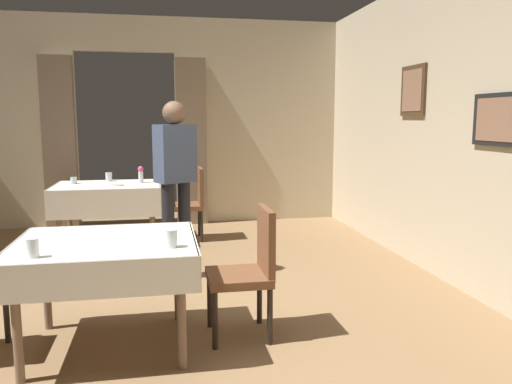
{
  "coord_description": "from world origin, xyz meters",
  "views": [
    {
      "loc": [
        0.48,
        -3.48,
        1.56
      ],
      "look_at": [
        1.22,
        0.45,
        0.98
      ],
      "focal_mm": 35.7,
      "sensor_mm": 36.0,
      "label": 1
    }
  ],
  "objects_px": {
    "chair_far_right": "(192,200)",
    "plate_far_c": "(116,185)",
    "glass_mid_a": "(33,248)",
    "person_waiter_by_doorway": "(175,174)",
    "dining_table_mid": "(106,253)",
    "dining_table_far": "(108,193)",
    "glass_far_d": "(109,177)",
    "glass_mid_b": "(171,239)",
    "chair_mid_right": "(250,266)",
    "glass_far_b": "(74,180)",
    "flower_vase_far": "(141,174)"
  },
  "relations": [
    {
      "from": "dining_table_far",
      "to": "chair_far_right",
      "type": "bearing_deg",
      "value": 2.46
    },
    {
      "from": "chair_far_right",
      "to": "person_waiter_by_doorway",
      "type": "relative_size",
      "value": 0.54
    },
    {
      "from": "dining_table_mid",
      "to": "glass_mid_a",
      "type": "relative_size",
      "value": 10.43
    },
    {
      "from": "dining_table_mid",
      "to": "glass_far_d",
      "type": "bearing_deg",
      "value": 95.07
    },
    {
      "from": "dining_table_mid",
      "to": "dining_table_far",
      "type": "relative_size",
      "value": 0.92
    },
    {
      "from": "glass_mid_a",
      "to": "flower_vase_far",
      "type": "bearing_deg",
      "value": 82.03
    },
    {
      "from": "flower_vase_far",
      "to": "glass_far_b",
      "type": "distance_m",
      "value": 0.82
    },
    {
      "from": "glass_far_b",
      "to": "glass_mid_a",
      "type": "bearing_deg",
      "value": -84.63
    },
    {
      "from": "chair_far_right",
      "to": "glass_mid_a",
      "type": "height_order",
      "value": "chair_far_right"
    },
    {
      "from": "dining_table_far",
      "to": "chair_far_right",
      "type": "height_order",
      "value": "chair_far_right"
    },
    {
      "from": "glass_far_b",
      "to": "dining_table_mid",
      "type": "bearing_deg",
      "value": -77.46
    },
    {
      "from": "glass_far_b",
      "to": "glass_far_d",
      "type": "distance_m",
      "value": 0.45
    },
    {
      "from": "dining_table_far",
      "to": "glass_mid_b",
      "type": "relative_size",
      "value": 11.4
    },
    {
      "from": "dining_table_far",
      "to": "person_waiter_by_doorway",
      "type": "bearing_deg",
      "value": -62.96
    },
    {
      "from": "flower_vase_far",
      "to": "glass_far_d",
      "type": "relative_size",
      "value": 1.84
    },
    {
      "from": "glass_mid_b",
      "to": "glass_far_d",
      "type": "distance_m",
      "value": 3.69
    },
    {
      "from": "dining_table_far",
      "to": "glass_far_b",
      "type": "height_order",
      "value": "glass_far_b"
    },
    {
      "from": "dining_table_mid",
      "to": "plate_far_c",
      "type": "bearing_deg",
      "value": 93.4
    },
    {
      "from": "chair_mid_right",
      "to": "glass_mid_b",
      "type": "bearing_deg",
      "value": -152.2
    },
    {
      "from": "plate_far_c",
      "to": "person_waiter_by_doorway",
      "type": "distance_m",
      "value": 1.6
    },
    {
      "from": "chair_mid_right",
      "to": "chair_far_right",
      "type": "xyz_separation_m",
      "value": [
        -0.23,
        3.05,
        0.0
      ]
    },
    {
      "from": "glass_far_d",
      "to": "glass_mid_a",
      "type": "bearing_deg",
      "value": -91.12
    },
    {
      "from": "glass_mid_a",
      "to": "person_waiter_by_doorway",
      "type": "height_order",
      "value": "person_waiter_by_doorway"
    },
    {
      "from": "chair_mid_right",
      "to": "glass_far_d",
      "type": "bearing_deg",
      "value": 111.02
    },
    {
      "from": "glass_far_b",
      "to": "plate_far_c",
      "type": "height_order",
      "value": "glass_far_b"
    },
    {
      "from": "glass_far_d",
      "to": "glass_mid_b",
      "type": "bearing_deg",
      "value": -78.71
    },
    {
      "from": "glass_mid_b",
      "to": "dining_table_far",
      "type": "bearing_deg",
      "value": 102.11
    },
    {
      "from": "plate_far_c",
      "to": "person_waiter_by_doorway",
      "type": "height_order",
      "value": "person_waiter_by_doorway"
    },
    {
      "from": "plate_far_c",
      "to": "glass_far_d",
      "type": "relative_size",
      "value": 1.58
    },
    {
      "from": "dining_table_mid",
      "to": "chair_mid_right",
      "type": "distance_m",
      "value": 0.99
    },
    {
      "from": "glass_mid_b",
      "to": "person_waiter_by_doorway",
      "type": "distance_m",
      "value": 1.76
    },
    {
      "from": "dining_table_mid",
      "to": "glass_mid_b",
      "type": "bearing_deg",
      "value": -32.55
    },
    {
      "from": "person_waiter_by_doorway",
      "to": "glass_mid_b",
      "type": "bearing_deg",
      "value": -92.73
    },
    {
      "from": "glass_mid_a",
      "to": "glass_far_d",
      "type": "xyz_separation_m",
      "value": [
        0.07,
        3.72,
        -0.0
      ]
    },
    {
      "from": "chair_far_right",
      "to": "plate_far_c",
      "type": "xyz_separation_m",
      "value": [
        -0.92,
        -0.17,
        0.24
      ]
    },
    {
      "from": "flower_vase_far",
      "to": "glass_mid_a",
      "type": "bearing_deg",
      "value": -97.97
    },
    {
      "from": "dining_table_mid",
      "to": "person_waiter_by_doorway",
      "type": "distance_m",
      "value": 1.6
    },
    {
      "from": "chair_far_right",
      "to": "glass_far_d",
      "type": "xyz_separation_m",
      "value": [
        -1.05,
        0.28,
        0.29
      ]
    },
    {
      "from": "chair_mid_right",
      "to": "glass_mid_b",
      "type": "relative_size",
      "value": 8.18
    },
    {
      "from": "dining_table_far",
      "to": "glass_far_b",
      "type": "relative_size",
      "value": 15.21
    },
    {
      "from": "glass_mid_a",
      "to": "glass_far_d",
      "type": "distance_m",
      "value": 3.72
    },
    {
      "from": "chair_far_right",
      "to": "glass_far_d",
      "type": "height_order",
      "value": "chair_far_right"
    },
    {
      "from": "chair_far_right",
      "to": "glass_mid_a",
      "type": "relative_size",
      "value": 8.12
    },
    {
      "from": "dining_table_far",
      "to": "person_waiter_by_doorway",
      "type": "distance_m",
      "value": 1.78
    },
    {
      "from": "glass_far_b",
      "to": "person_waiter_by_doorway",
      "type": "bearing_deg",
      "value": -54.12
    },
    {
      "from": "dining_table_mid",
      "to": "person_waiter_by_doorway",
      "type": "relative_size",
      "value": 0.69
    },
    {
      "from": "chair_far_right",
      "to": "glass_far_d",
      "type": "bearing_deg",
      "value": 165.08
    },
    {
      "from": "glass_far_b",
      "to": "chair_mid_right",
      "type": "bearing_deg",
      "value": -61.73
    },
    {
      "from": "flower_vase_far",
      "to": "glass_far_d",
      "type": "xyz_separation_m",
      "value": [
        -0.42,
        0.23,
        -0.06
      ]
    },
    {
      "from": "dining_table_far",
      "to": "glass_far_b",
      "type": "distance_m",
      "value": 0.46
    }
  ]
}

